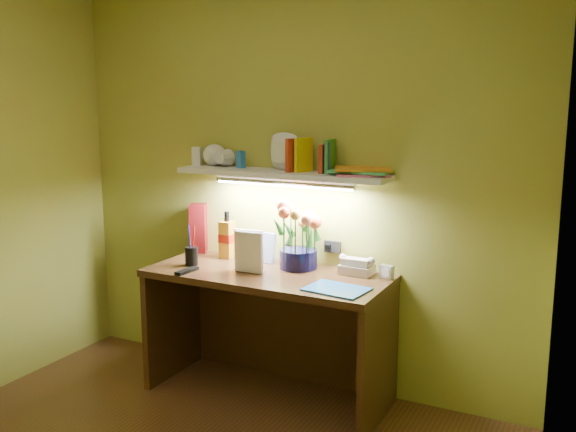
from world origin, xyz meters
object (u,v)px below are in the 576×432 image
Objects in this scene: telephone at (357,265)px; whisky_bottle at (227,235)px; desk at (268,335)px; desk_clock at (387,272)px; flower_bouquet at (298,236)px.

telephone is 0.61× the size of whisky_bottle.
desk_clock is at bearing 16.13° from desk.
whisky_bottle reaches higher than desk.
flower_bouquet is 0.56m from desk_clock.
flower_bouquet is 1.32× the size of whisky_bottle.
desk_clock is 0.26× the size of whisky_bottle.
desk is 3.61× the size of flower_bouquet.
telephone is 0.18m from desk_clock.
telephone is at bearing 0.97° from whisky_bottle.
whisky_bottle is at bearing 177.98° from flower_bouquet.
desk is 0.60m from flower_bouquet.
desk is at bearing -124.52° from flower_bouquet.
desk_clock is at bearing 0.10° from whisky_bottle.
desk is at bearing -149.03° from desk_clock.
telephone reaches higher than desk_clock.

